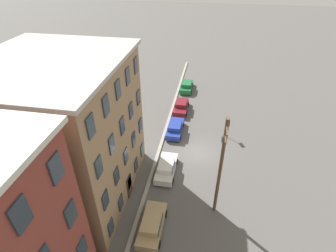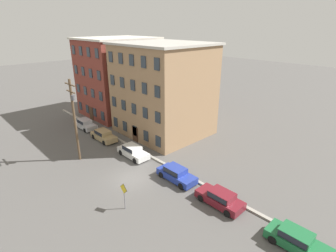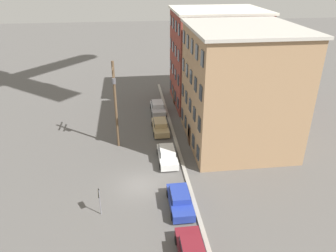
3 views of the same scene
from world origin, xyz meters
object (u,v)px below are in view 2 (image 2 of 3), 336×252
car_tan (104,135)px  utility_pole (74,117)px  car_blue (176,173)px  car_green (297,240)px  caution_sign (124,192)px  car_silver (85,124)px  car_maroon (220,198)px  car_white (133,151)px

car_tan → utility_pole: bearing=-59.1°
car_tan → utility_pole: (3.02, -5.06, 4.72)m
car_tan → car_blue: (14.16, 0.20, 0.00)m
car_green → caution_sign: (-12.20, -6.53, 1.00)m
car_blue → utility_pole: (-11.14, -5.26, 4.72)m
car_silver → car_green: same height
car_maroon → caution_sign: bearing=-129.9°
car_green → caution_sign: bearing=-151.8°
car_tan → car_maroon: 19.78m
car_tan → car_white: size_ratio=1.00×
car_green → utility_pole: utility_pole is taller
utility_pole → car_white: bearing=53.0°
car_blue → car_green: same height
car_silver → car_green: size_ratio=1.00×
car_blue → caution_sign: 6.65m
car_white → car_maroon: 12.93m
car_white → car_green: 19.66m
car_white → car_green: bearing=0.4°
car_maroon → car_blue: bearing=179.6°
car_white → car_blue: 7.32m
car_maroon → car_green: (6.73, -0.00, 0.00)m
car_silver → car_green: bearing=-0.2°
utility_pole → car_green: bearing=12.5°
car_white → car_maroon: same height
car_green → utility_pole: bearing=-167.5°
caution_sign → utility_pole: size_ratio=0.27×
car_tan → car_white: bearing=0.2°
car_silver → caution_sign: 21.31m
car_silver → car_white: bearing=-1.0°
car_blue → caution_sign: (0.15, -6.58, 1.00)m
caution_sign → car_tan: bearing=156.0°
car_tan → caution_sign: caution_sign is taller
car_silver → car_white: (12.77, -0.23, 0.00)m
car_white → utility_pole: size_ratio=0.45×
car_blue → car_maroon: size_ratio=1.00×
car_silver → car_blue: 20.09m
car_maroon → utility_pole: size_ratio=0.45×
car_tan → car_blue: bearing=0.8°
car_white → car_silver: bearing=179.0°
car_maroon → car_tan: bearing=-179.5°
car_green → utility_pole: 24.52m
car_silver → car_tan: 5.93m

